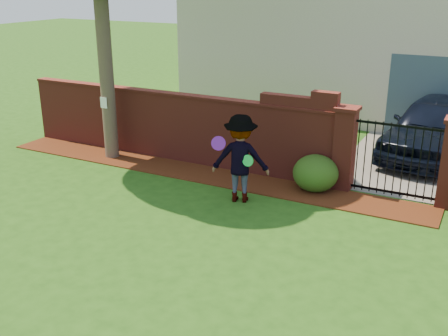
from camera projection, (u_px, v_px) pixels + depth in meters
The scene contains 13 objects.
ground at pixel (152, 239), 9.72m from camera, with size 80.00×80.00×0.01m, color #214C13.
mulch_bed at pixel (198, 173), 12.92m from camera, with size 11.10×1.08×0.03m, color #3C190A.
brick_wall at pixel (174, 125), 13.62m from camera, with size 8.70×0.31×2.16m.
pillar_left at pixel (345, 148), 11.70m from camera, with size 0.50×0.50×1.88m.
iron_gate at pixel (396, 160), 11.26m from camera, with size 1.78×0.03×1.60m.
driveway at pixel (420, 147), 14.89m from camera, with size 3.20×8.00×0.01m, color slate.
house at pixel (373, 18), 18.24m from camera, with size 12.40×6.40×6.30m.
car at pixel (432, 129), 13.73m from camera, with size 1.89×4.68×1.60m, color black.
paper_notice at pixel (104, 103), 13.45m from camera, with size 0.20×0.01×0.28m, color white.
shrub_left at pixel (316, 173), 11.77m from camera, with size 1.00×1.00×0.82m, color #1B4414.
man at pixel (240, 159), 11.06m from camera, with size 1.21×0.70×1.87m, color gray.
frisbee_purple at pixel (218, 143), 10.80m from camera, with size 0.29×0.29×0.03m, color purple.
frisbee_green at pixel (248, 161), 10.83m from camera, with size 0.25×0.25×0.02m, color green.
Camera 1 is at (5.18, -7.12, 4.51)m, focal length 42.81 mm.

